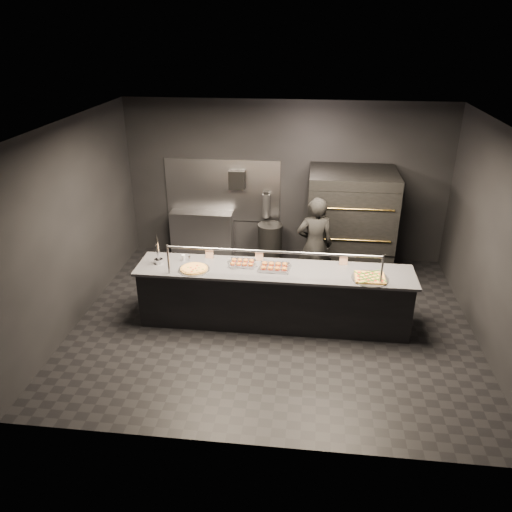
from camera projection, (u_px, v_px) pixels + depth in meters
The scene contains 15 objects.
room at pixel (273, 232), 7.14m from camera, with size 6.04×6.00×3.00m.
service_counter at pixel (274, 296), 7.53m from camera, with size 4.10×0.78×1.37m.
pizza_oven at pixel (350, 223), 8.90m from camera, with size 1.50×1.23×1.91m.
prep_shelf at pixel (202, 234), 9.79m from camera, with size 1.20×0.35×0.90m, color #99999E.
towel_dispenser at pixel (237, 180), 9.31m from camera, with size 0.30×0.20×0.35m, color black.
fire_extinguisher at pixel (266, 205), 9.48m from camera, with size 0.14×0.14×0.51m.
beer_tap at pixel (158, 255), 7.46m from camera, with size 0.12×0.18×0.47m.
round_pizza at pixel (194, 269), 7.32m from camera, with size 0.46×0.46×0.03m.
slider_tray_a at pixel (242, 263), 7.48m from camera, with size 0.47×0.41×0.06m.
slider_tray_b at pixel (274, 267), 7.35m from camera, with size 0.49×0.39×0.07m.
square_pizza at pixel (370, 278), 7.06m from camera, with size 0.53×0.53×0.05m.
condiment_jar at pixel (185, 258), 7.59m from camera, with size 0.14×0.06×0.09m.
tent_cards at pixel (270, 256), 7.57m from camera, with size 2.16×0.04×0.15m.
trash_bin at pixel (270, 244), 9.50m from camera, with size 0.47×0.47×0.78m, color black.
worker at pixel (315, 245), 8.32m from camera, with size 0.61×0.40×1.68m, color black.
Camera 1 is at (0.48, -6.55, 4.22)m, focal length 35.00 mm.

